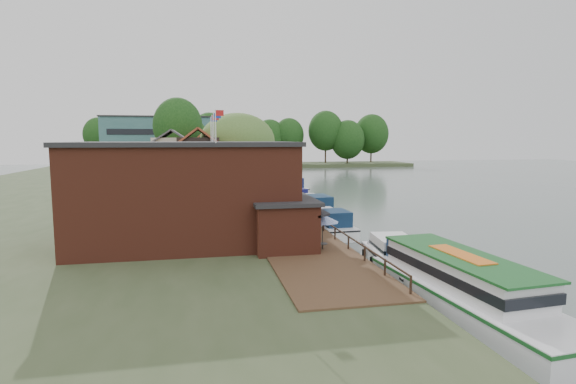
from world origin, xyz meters
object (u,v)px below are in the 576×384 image
swan (468,305)px  cottage_a (199,170)px  cottage_c (205,161)px  cruiser_3 (290,196)px  umbrella_4 (285,205)px  cruiser_2 (311,206)px  hotel_block (165,145)px  tour_boat (468,286)px  willow (238,158)px  umbrella_3 (289,209)px  cruiser_4 (284,185)px  umbrella_1 (297,223)px  cruiser_0 (401,255)px  pub (214,193)px  umbrella_0 (323,232)px  umbrella_2 (301,214)px  cruiser_1 (329,220)px  cottage_b (174,165)px

swan → cottage_a: bearing=114.9°
cottage_c → cruiser_3: bearing=-43.2°
umbrella_4 → cruiser_2: size_ratio=0.22×
cruiser_2 → swan: cruiser_2 is taller
hotel_block → tour_boat: bearing=-77.0°
hotel_block → cottage_a: bearing=-82.9°
hotel_block → willow: (11.50, -51.00, -0.94)m
willow → swan: 34.40m
umbrella_3 → cruiser_2: size_ratio=0.22×
cruiser_4 → swan: 48.23m
cottage_a → willow: size_ratio=0.82×
umbrella_1 → cruiser_0: 8.23m
cruiser_2 → cruiser_3: size_ratio=1.14×
willow → tour_boat: 34.65m
cruiser_2 → tour_boat: bearing=-90.7°
willow → cruiser_0: size_ratio=1.05×
pub → umbrella_3: size_ratio=8.42×
hotel_block → umbrella_3: 66.41m
umbrella_1 → swan: (6.00, -12.43, -2.07)m
cruiser_3 → umbrella_4: bearing=-114.9°
pub → umbrella_1: pub is taller
umbrella_0 → cottage_c: bearing=100.5°
cottage_c → umbrella_2: cottage_c is taller
umbrella_3 → cruiser_2: bearing=62.5°
umbrella_4 → cruiser_1: size_ratio=0.25×
cruiser_2 → tour_boat: tour_boat is taller
umbrella_3 → cruiser_0: bearing=-70.8°
umbrella_3 → cottage_c: bearing=103.9°
cruiser_0 → cruiser_1: cruiser_0 is taller
cottage_c → umbrella_2: 31.41m
umbrella_2 → tour_boat: size_ratio=0.18×
cottage_b → umbrella_4: (10.82, -16.26, -2.96)m
umbrella_0 → swan: 10.59m
cottage_a → cottage_b: bearing=106.7°
cruiser_1 → umbrella_1: bearing=-125.7°
umbrella_0 → cruiser_1: 10.58m
umbrella_0 → umbrella_4: (-0.16, 12.42, 0.00)m
umbrella_1 → cruiser_2: size_ratio=0.22×
cruiser_0 → cruiser_4: 41.93m
pub → willow: (3.50, 20.00, 1.56)m
cottage_a → cruiser_2: 12.45m
hotel_block → umbrella_2: size_ratio=10.69×
umbrella_0 → umbrella_1: bearing=107.6°
umbrella_0 → tour_boat: 10.73m
umbrella_1 → cruiser_4: 36.30m
cottage_a → willow: 6.80m
cottage_b → umbrella_3: cottage_b is taller
umbrella_2 → cruiser_2: 11.16m
umbrella_3 → cruiser_4: (5.14, 28.97, -0.95)m
cruiser_1 → cruiser_3: cruiser_1 is taller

